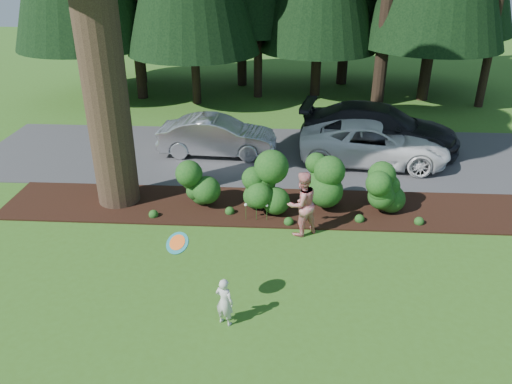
{
  "coord_description": "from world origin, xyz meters",
  "views": [
    {
      "loc": [
        0.44,
        -10.09,
        7.08
      ],
      "look_at": [
        -0.27,
        1.66,
        1.3
      ],
      "focal_mm": 35.0,
      "sensor_mm": 36.0,
      "label": 1
    }
  ],
  "objects_px": {
    "car_dark_suv": "(379,128)",
    "adult": "(302,204)",
    "car_white_suv": "(374,143)",
    "frisbee": "(177,243)",
    "child": "(224,302)",
    "car_silver_wagon": "(217,136)"
  },
  "relations": [
    {
      "from": "car_dark_suv",
      "to": "adult",
      "type": "bearing_deg",
      "value": 166.03
    },
    {
      "from": "car_white_suv",
      "to": "car_dark_suv",
      "type": "height_order",
      "value": "car_dark_suv"
    },
    {
      "from": "adult",
      "to": "frisbee",
      "type": "xyz_separation_m",
      "value": [
        -2.55,
        -3.7,
        0.99
      ]
    },
    {
      "from": "car_white_suv",
      "to": "adult",
      "type": "height_order",
      "value": "adult"
    },
    {
      "from": "car_white_suv",
      "to": "child",
      "type": "xyz_separation_m",
      "value": [
        -4.36,
        -8.93,
        -0.21
      ]
    },
    {
      "from": "car_silver_wagon",
      "to": "car_dark_suv",
      "type": "height_order",
      "value": "car_dark_suv"
    },
    {
      "from": "child",
      "to": "adult",
      "type": "bearing_deg",
      "value": -88.76
    },
    {
      "from": "car_silver_wagon",
      "to": "car_white_suv",
      "type": "height_order",
      "value": "car_white_suv"
    },
    {
      "from": "car_silver_wagon",
      "to": "child",
      "type": "height_order",
      "value": "car_silver_wagon"
    },
    {
      "from": "child",
      "to": "adult",
      "type": "height_order",
      "value": "adult"
    },
    {
      "from": "car_white_suv",
      "to": "car_dark_suv",
      "type": "xyz_separation_m",
      "value": [
        0.39,
        1.36,
        0.13
      ]
    },
    {
      "from": "car_white_suv",
      "to": "car_dark_suv",
      "type": "bearing_deg",
      "value": -9.36
    },
    {
      "from": "car_silver_wagon",
      "to": "adult",
      "type": "xyz_separation_m",
      "value": [
        3.02,
        -5.63,
        0.16
      ]
    },
    {
      "from": "car_dark_suv",
      "to": "adult",
      "type": "distance_m",
      "value": 7.22
    },
    {
      "from": "car_silver_wagon",
      "to": "car_white_suv",
      "type": "xyz_separation_m",
      "value": [
        5.72,
        -0.47,
        0.02
      ]
    },
    {
      "from": "car_white_suv",
      "to": "car_silver_wagon",
      "type": "bearing_deg",
      "value": 91.94
    },
    {
      "from": "car_silver_wagon",
      "to": "car_white_suv",
      "type": "distance_m",
      "value": 5.74
    },
    {
      "from": "adult",
      "to": "frisbee",
      "type": "distance_m",
      "value": 4.6
    },
    {
      "from": "child",
      "to": "frisbee",
      "type": "bearing_deg",
      "value": 20.6
    },
    {
      "from": "car_white_suv",
      "to": "car_dark_suv",
      "type": "relative_size",
      "value": 0.89
    },
    {
      "from": "car_silver_wagon",
      "to": "frisbee",
      "type": "height_order",
      "value": "frisbee"
    },
    {
      "from": "adult",
      "to": "child",
      "type": "bearing_deg",
      "value": 33.32
    }
  ]
}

